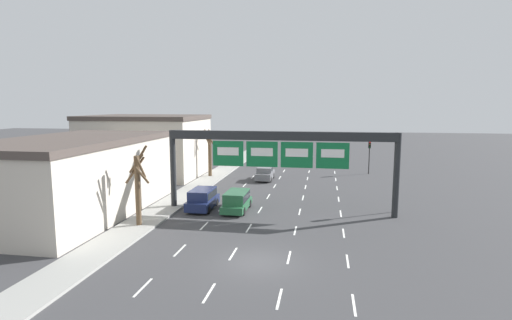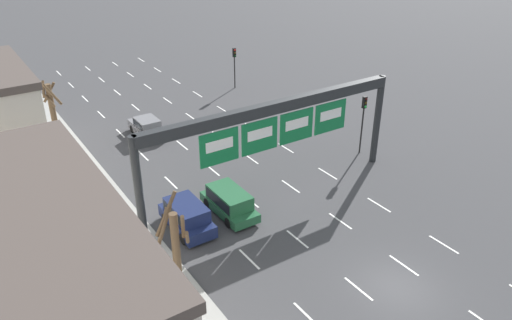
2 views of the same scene
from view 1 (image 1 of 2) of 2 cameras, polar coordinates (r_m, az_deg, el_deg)
ground_plane at (r=22.99m, az=0.27°, el=-14.40°), size 220.00×220.00×0.00m
sidewalk_left at (r=26.22m, az=-21.51°, el=-11.93°), size 2.80×110.00×0.15m
lane_dashes at (r=35.73m, az=3.85°, el=-6.22°), size 10.02×67.00×0.01m
sign_gantry at (r=31.94m, az=3.40°, el=1.79°), size 18.58×0.70×6.61m
building_near at (r=34.85m, az=-24.65°, el=-2.12°), size 9.48×17.63×6.15m
building_far at (r=51.09m, az=-15.38°, el=2.02°), size 13.65×10.84×7.41m
car_grey at (r=46.39m, az=1.28°, el=-1.88°), size 1.81×4.12×1.56m
suv_green at (r=33.14m, az=-2.77°, el=-5.73°), size 1.86×4.38×1.63m
suv_navy at (r=33.84m, az=-7.64°, el=-5.42°), size 1.91×4.10×1.73m
traffic_light_near_gantry at (r=34.12m, az=19.31°, el=-1.71°), size 0.30×0.35×4.59m
traffic_light_mid_block at (r=52.19m, az=15.90°, el=1.34°), size 0.30×0.35×4.18m
tree_bare_closest at (r=29.65m, az=-16.51°, el=-3.30°), size 1.86×1.85×5.71m
tree_bare_second at (r=48.30m, az=-6.63°, el=1.32°), size 1.28×1.38×5.70m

